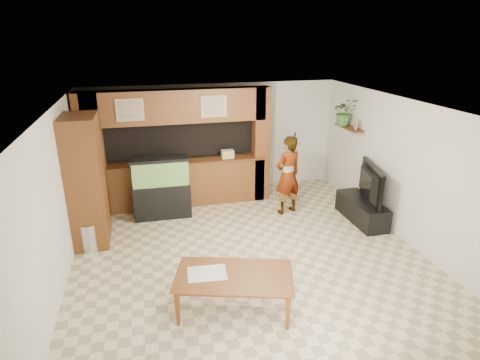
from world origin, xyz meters
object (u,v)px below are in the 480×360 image
object	(u,v)px
television	(365,183)
person	(288,175)
pantry_cabinet	(86,181)
dining_table	(234,294)
aquarium	(161,188)

from	to	relation	value
television	person	bearing A→B (deg)	75.67
pantry_cabinet	television	world-z (taller)	pantry_cabinet
dining_table	person	bearing A→B (deg)	74.53
television	dining_table	bearing A→B (deg)	138.83
aquarium	person	size ratio (longest dim) A/B	0.77
person	dining_table	world-z (taller)	person
television	dining_table	xyz separation A→B (m)	(-3.24, -2.19, -0.55)
pantry_cabinet	dining_table	bearing A→B (deg)	-51.42
dining_table	aquarium	bearing A→B (deg)	119.52
pantry_cabinet	person	xyz separation A→B (m)	(3.97, 0.30, -0.33)
dining_table	television	bearing A→B (deg)	50.80
person	aquarium	bearing A→B (deg)	-27.43
aquarium	dining_table	bearing A→B (deg)	-76.38
aquarium	dining_table	distance (m)	3.49
pantry_cabinet	person	bearing A→B (deg)	4.37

